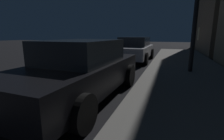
{
  "coord_description": "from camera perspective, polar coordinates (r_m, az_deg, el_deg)",
  "views": [
    {
      "loc": [
        4.91,
        0.28,
        1.55
      ],
      "look_at": [
        4.12,
        2.5,
        1.05
      ],
      "focal_mm": 26.26,
      "sensor_mm": 36.0,
      "label": 1
    }
  ],
  "objects": [
    {
      "name": "car_silver",
      "position": [
        10.16,
        7.92,
        7.25
      ],
      "size": [
        2.0,
        4.14,
        1.43
      ],
      "color": "#B7B7BF",
      "rests_on": "ground"
    },
    {
      "name": "car_black",
      "position": [
        4.14,
        -10.65,
        0.07
      ],
      "size": [
        2.06,
        4.4,
        1.43
      ],
      "color": "black",
      "rests_on": "ground"
    }
  ]
}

